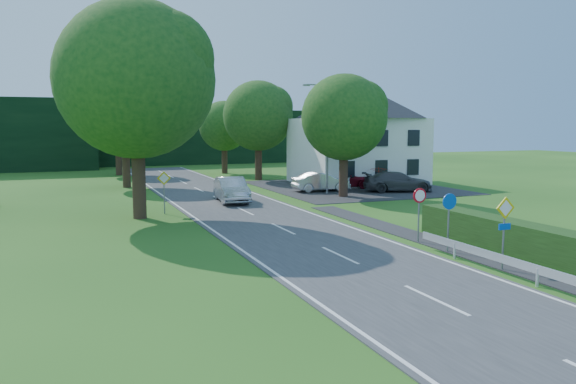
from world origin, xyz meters
name	(u,v)px	position (x,y,z in m)	size (l,w,h in m)	color
road	(269,223)	(0.00, 20.00, 0.02)	(7.00, 80.00, 0.04)	#38393B
parking_pad	(353,187)	(12.00, 33.00, 0.02)	(14.00, 16.00, 0.04)	#252528
line_edge_left	(207,226)	(-3.25, 20.00, 0.04)	(0.12, 80.00, 0.01)	white
line_edge_right	(325,218)	(3.25, 20.00, 0.04)	(0.12, 80.00, 0.01)	white
line_centre	(269,222)	(0.00, 20.00, 0.04)	(0.12, 80.00, 0.01)	white
tree_main	(137,110)	(-6.00, 24.00, 5.82)	(9.40, 9.40, 11.64)	#144515
tree_left_far	(125,134)	(-5.00, 40.00, 4.29)	(7.00, 7.00, 8.58)	#144515
tree_right_far	(258,130)	(7.00, 42.00, 4.54)	(7.40, 7.40, 9.09)	#144515
tree_left_back	(118,135)	(-4.50, 52.00, 4.04)	(6.60, 6.60, 8.07)	#144515
tree_right_back	(224,137)	(6.00, 50.00, 3.78)	(6.20, 6.20, 7.56)	#144515
tree_right_mid	(344,136)	(8.50, 28.00, 4.29)	(7.00, 7.00, 8.58)	#144515
treeline_right	(206,137)	(8.00, 66.00, 3.50)	(30.00, 5.00, 7.00)	black
house_white	(357,132)	(14.00, 36.00, 4.41)	(10.60, 8.40, 8.60)	white
streetlight	(326,133)	(8.06, 30.00, 4.46)	(2.03, 0.18, 8.00)	gray
sign_priority_right	(505,220)	(4.30, 7.98, 1.80)	(0.78, 0.09, 2.59)	gray
sign_roundabout	(449,211)	(4.30, 10.98, 1.67)	(0.64, 0.08, 2.37)	gray
sign_speed_limit	(419,202)	(4.30, 12.97, 1.77)	(0.64, 0.11, 2.37)	gray
sign_priority_left	(164,184)	(-4.50, 24.98, 1.72)	(0.78, 0.09, 2.44)	gray
moving_car	(231,190)	(0.39, 28.18, 0.85)	(1.71, 4.90, 1.61)	silver
motorcycle	(241,191)	(1.65, 30.13, 0.51)	(0.63, 1.79, 0.94)	black
parked_car_red	(343,178)	(11.07, 32.95, 0.84)	(1.89, 4.69, 1.60)	maroon
parked_car_silver_a	(321,182)	(8.39, 31.43, 0.75)	(1.51, 4.34, 1.43)	silver
parked_car_grey	(398,182)	(13.68, 29.06, 0.79)	(2.10, 5.17, 1.50)	#414245
parasol	(379,178)	(13.34, 31.30, 0.90)	(1.88, 1.92, 1.72)	#AD1C0D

